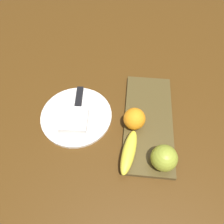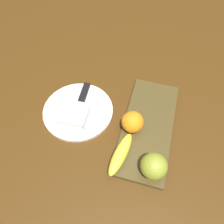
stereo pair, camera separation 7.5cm
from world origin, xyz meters
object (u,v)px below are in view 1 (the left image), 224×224
Objects in this scene: apple at (164,158)px; banana at (129,152)px; orange_near_apple at (134,119)px; dinner_plate at (76,116)px; knife at (79,100)px; fruit_tray at (148,121)px; folded_napkin at (74,120)px.

apple is 0.52× the size of banana.
apple is at bearing 35.08° from orange_near_apple.
dinner_plate is 0.06m from knife.
apple is 1.09× the size of orange_near_apple.
orange_near_apple is at bearing 83.27° from dinner_plate.
apple is at bearing 14.48° from fruit_tray.
knife is (-0.20, -0.19, -0.02)m from banana.
orange_near_apple reaches higher than fruit_tray.
dinner_plate is at bearing -117.56° from apple.
apple is at bearing 67.44° from folded_napkin.
knife is at bearing -126.01° from apple.
orange_near_apple is at bearing 92.08° from folded_napkin.
dinner_plate is at bearing -90.00° from fruit_tray.
fruit_tray is 2.62× the size of banana.
fruit_tray is 0.07m from orange_near_apple.
banana is 0.24m from dinner_plate.
fruit_tray is 0.26m from knife.
banana is 0.83× the size of knife.
banana is 2.07× the size of orange_near_apple.
folded_napkin reaches higher than knife.
knife is at bearing 54.41° from banana.
folded_napkin is at bearing -82.98° from fruit_tray.
fruit_tray is 0.17m from apple.
orange_near_apple reaches higher than banana.
banana reaches higher than dinner_plate.
knife is (-0.09, -0.20, -0.04)m from orange_near_apple.
orange_near_apple is 0.21m from folded_napkin.
fruit_tray is 5.42× the size of orange_near_apple.
dinner_plate is 1.39× the size of knife.
banana is at bearing -100.45° from apple.
folded_napkin reaches higher than fruit_tray.
orange_near_apple reaches higher than dinner_plate.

